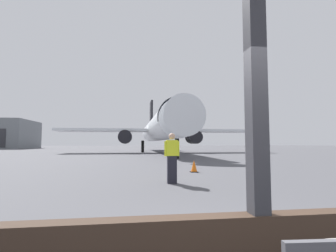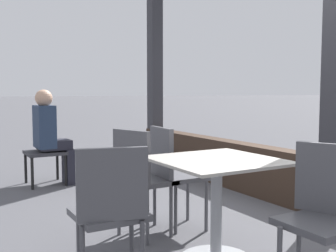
# 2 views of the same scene
# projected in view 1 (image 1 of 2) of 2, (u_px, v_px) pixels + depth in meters

# --- Properties ---
(ground_plane) EXTENTS (220.00, 220.00, 0.00)m
(ground_plane) POSITION_uv_depth(u_px,v_px,m) (141.00, 151.00, 42.31)
(ground_plane) COLOR #4C4C51
(window_frame) EXTENTS (7.41, 0.24, 3.89)m
(window_frame) POSITION_uv_depth(u_px,v_px,m) (257.00, 140.00, 2.91)
(window_frame) COLOR #38281E
(window_frame) RESTS_ON ground
(airplane) EXTENTS (29.24, 36.79, 10.34)m
(airplane) POSITION_uv_depth(u_px,v_px,m) (160.00, 129.00, 36.97)
(airplane) COLOR silver
(airplane) RESTS_ON ground
(ground_crew_worker) EXTENTS (0.55, 0.22, 1.74)m
(ground_crew_worker) POSITION_uv_depth(u_px,v_px,m) (172.00, 157.00, 8.71)
(ground_crew_worker) COLOR black
(ground_crew_worker) RESTS_ON ground
(traffic_cone) EXTENTS (0.36, 0.36, 0.58)m
(traffic_cone) POSITION_uv_depth(u_px,v_px,m) (194.00, 166.00, 12.07)
(traffic_cone) COLOR orange
(traffic_cone) RESTS_ON ground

